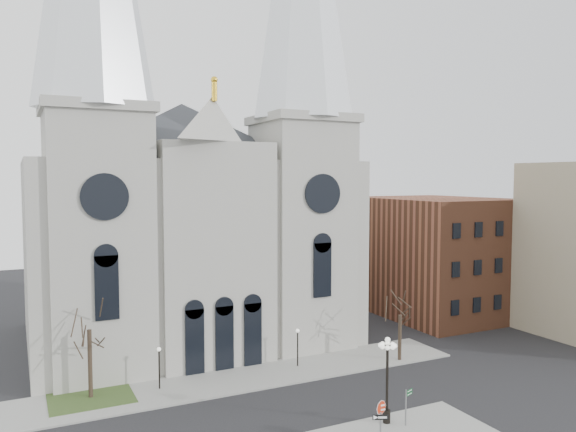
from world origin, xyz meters
name	(u,v)px	position (x,y,z in m)	size (l,w,h in m)	color
sidewalk_far	(235,379)	(0.00, 11.00, 0.07)	(40.00, 6.00, 0.14)	gray
grass_patch	(91,398)	(-11.00, 12.00, 0.09)	(6.00, 5.00, 0.18)	#32491F
cathedral	(191,157)	(0.00, 22.86, 18.48)	(33.00, 26.66, 54.00)	#A4A298
bg_building_brick	(435,255)	(30.00, 22.00, 7.00)	(14.00, 18.00, 14.00)	brown
tree_left	(89,325)	(-11.00, 12.00, 5.58)	(3.20, 3.20, 7.50)	black
tree_right	(400,312)	(15.00, 9.00, 4.47)	(3.20, 3.20, 6.00)	black
ped_lamp_left	(159,361)	(-6.00, 11.50, 2.33)	(0.32, 0.32, 3.26)	black
ped_lamp_right	(298,341)	(6.00, 11.50, 2.33)	(0.32, 0.32, 3.26)	black
stop_sign	(381,412)	(4.39, -3.07, 1.96)	(0.92, 0.11, 2.56)	slate
globe_lamp	(387,369)	(6.22, -1.18, 3.79)	(1.42, 1.42, 5.80)	black
one_way_sign	(380,425)	(3.72, -3.98, 1.64)	(0.91, 0.44, 2.23)	slate
street_name_sign	(407,404)	(7.19, -2.02, 1.55)	(0.72, 0.33, 2.40)	slate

